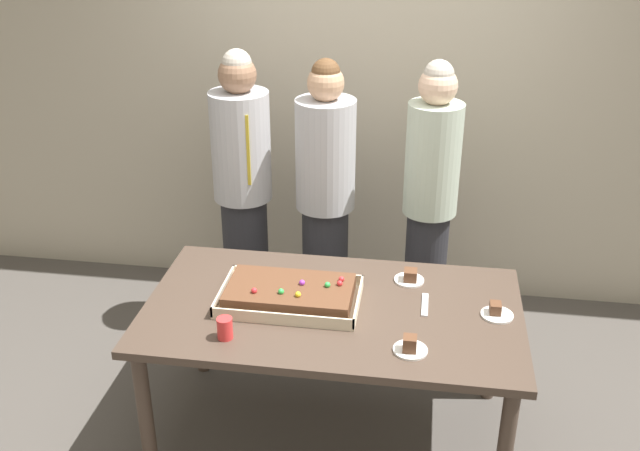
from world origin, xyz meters
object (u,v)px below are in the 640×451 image
at_px(plated_slice_near_left, 410,277).
at_px(person_striped_tie_right, 325,199).
at_px(party_table, 332,322).
at_px(person_green_shirt_behind, 430,202).
at_px(plated_slice_far_left, 410,347).
at_px(plated_slice_near_right, 496,312).
at_px(drink_cup_nearest, 225,328).
at_px(cake_server_utensil, 425,305).
at_px(sheet_cake, 290,294).
at_px(person_serving_front, 243,189).

bearing_deg(plated_slice_near_left, person_striped_tie_right, 128.43).
bearing_deg(party_table, person_green_shirt_behind, 65.55).
bearing_deg(plated_slice_far_left, plated_slice_near_right, 42.16).
height_order(plated_slice_near_right, person_striped_tie_right, person_striped_tie_right).
xyz_separation_m(plated_slice_far_left, person_striped_tie_right, (-0.55, 1.26, 0.10)).
distance_m(party_table, drink_cup_nearest, 0.55).
xyz_separation_m(party_table, plated_slice_near_left, (0.35, 0.30, 0.10)).
bearing_deg(plated_slice_near_right, cake_server_utensil, 173.83).
height_order(drink_cup_nearest, person_striped_tie_right, person_striped_tie_right).
distance_m(party_table, plated_slice_far_left, 0.49).
relative_size(plated_slice_far_left, person_striped_tie_right, 0.09).
bearing_deg(person_striped_tie_right, drink_cup_nearest, -9.44).
bearing_deg(sheet_cake, drink_cup_nearest, -124.05).
bearing_deg(plated_slice_near_left, drink_cup_nearest, -141.58).
height_order(plated_slice_near_left, person_serving_front, person_serving_front).
relative_size(party_table, cake_server_utensil, 8.87).
bearing_deg(person_serving_front, sheet_cake, 0.03).
bearing_deg(person_serving_front, party_table, 8.63).
relative_size(party_table, person_green_shirt_behind, 1.03).
relative_size(plated_slice_near_left, cake_server_utensil, 0.75).
bearing_deg(plated_slice_far_left, cake_server_utensil, 81.80).
bearing_deg(cake_server_utensil, party_table, -169.45).
bearing_deg(sheet_cake, plated_slice_near_right, 1.90).
xyz_separation_m(party_table, drink_cup_nearest, (-0.43, -0.32, 0.13)).
height_order(party_table, person_serving_front, person_serving_front).
xyz_separation_m(plated_slice_near_left, person_serving_front, (-1.03, 0.70, 0.12)).
relative_size(party_table, sheet_cake, 2.68).
bearing_deg(person_serving_front, person_green_shirt_behind, 61.59).
height_order(party_table, person_green_shirt_behind, person_green_shirt_behind).
height_order(sheet_cake, person_serving_front, person_serving_front).
distance_m(plated_slice_near_left, plated_slice_far_left, 0.60).
bearing_deg(sheet_cake, plated_slice_far_left, -28.40).
relative_size(sheet_cake, person_striped_tie_right, 0.39).
distance_m(plated_slice_far_left, cake_server_utensil, 0.39).
bearing_deg(person_green_shirt_behind, person_striped_tie_right, -57.40).
xyz_separation_m(sheet_cake, person_serving_front, (-0.47, 0.98, 0.10)).
xyz_separation_m(drink_cup_nearest, person_green_shirt_behind, (0.86, 1.26, 0.11)).
relative_size(drink_cup_nearest, person_serving_front, 0.06).
xyz_separation_m(plated_slice_near_left, drink_cup_nearest, (-0.78, -0.62, 0.03)).
bearing_deg(person_green_shirt_behind, plated_slice_near_right, 54.61).
bearing_deg(plated_slice_near_right, person_serving_front, 146.52).
height_order(sheet_cake, plated_slice_far_left, sheet_cake).
relative_size(sheet_cake, person_green_shirt_behind, 0.38).
distance_m(sheet_cake, person_serving_front, 1.09).
distance_m(party_table, plated_slice_near_right, 0.77).
distance_m(sheet_cake, plated_slice_near_right, 0.97).
bearing_deg(person_serving_front, plated_slice_near_right, 30.89).
xyz_separation_m(sheet_cake, person_green_shirt_behind, (0.63, 0.93, 0.11)).
distance_m(sheet_cake, person_green_shirt_behind, 1.13).
relative_size(plated_slice_near_left, drink_cup_nearest, 1.50).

